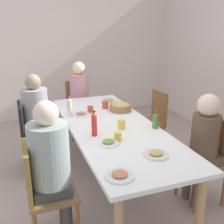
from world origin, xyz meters
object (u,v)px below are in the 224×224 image
Objects in this scene: chair_4 at (209,156)px; plate_4 at (108,100)px; person_0 at (51,160)px; cup_3 at (122,124)px; person_4 at (204,140)px; cup_1 at (90,109)px; dining_table at (112,131)px; plate_0 at (156,154)px; bottle_2 at (156,120)px; chair_1 at (79,105)px; plate_3 at (108,143)px; bottle_0 at (70,107)px; chair_3 at (31,134)px; plate_1 at (120,175)px; bowl_0 at (120,107)px; person_3 at (37,115)px; person_1 at (80,93)px; chair_2 at (152,118)px; cup_2 at (105,105)px; chair_0 at (42,188)px; bottle_1 at (94,124)px; cup_0 at (118,136)px.

chair_4 reaches higher than plate_4.
person_0 reaches higher than cup_3.
person_4 is 1.41m from cup_1.
person_4 is 4.61× the size of plate_4.
dining_table is 2.72× the size of chair_4.
plate_0 is 0.64m from bottle_2.
chair_4 is (2.22, 0.84, 0.00)m from chair_1.
plate_4 is at bearing 135.70° from cup_1.
bottle_0 is at bearing -168.76° from plate_3.
chair_3 is 1.72m from plate_1.
cup_1 is (-1.32, -0.20, 0.03)m from plate_0.
chair_3 is at bearing -98.98° from bowl_0.
plate_1 is (0.40, 0.44, -0.00)m from person_0.
person_0 is at bearing -50.70° from dining_table.
person_3 is at bearing -115.00° from bottle_0.
person_0 reaches higher than bottle_0.
bottle_0 is (1.08, -0.38, 0.12)m from person_1.
plate_3 is at bearing -98.93° from chair_4.
plate_0 is at bearing 33.61° from chair_3.
person_1 is (0.09, 0.00, 0.22)m from chair_1.
person_3 reaches higher than chair_4.
plate_1 is 1.54m from cup_1.
person_4 is at bearing 36.92° from cup_1.
cup_1 is (-0.08, -0.37, -0.01)m from bowl_0.
chair_2 reaches higher than plate_3.
person_4 is (2.22, 0.74, 0.19)m from chair_1.
plate_4 is 2.17× the size of cup_2.
person_4 is 1.58m from plate_4.
chair_0 is 2.07m from chair_2.
bottle_1 is (-0.59, -0.37, 0.11)m from plate_0.
bottle_2 is (-0.56, 0.30, 0.07)m from plate_0.
chair_0 is at bearing -90.00° from person_4.
bottle_1 is at bearing -50.77° from dining_table.
chair_0 is 1.88m from plate_4.
cup_3 is (-0.88, 0.37, 0.03)m from plate_1.
chair_2 is 0.72× the size of person_3.
bottle_0 is (-1.05, -1.21, 0.34)m from chair_4.
person_0 is 1.21m from bottle_2.
person_4 is (-0.00, 1.49, -0.05)m from person_0.
bowl_0 is (0.18, -0.56, 0.28)m from chair_2.
person_1 reaches higher than chair_4.
chair_4 is 3.70× the size of bottle_0.
bottle_2 is (0.68, 0.13, 0.04)m from bowl_0.
person_1 is at bearing -167.05° from bottle_2.
chair_2 is 0.76m from cup_2.
person_3 is at bearing -132.66° from cup_3.
plate_1 is at bearing -10.91° from plate_3.
bottle_0 is (-0.44, -0.38, 0.18)m from dining_table.
chair_2 reaches higher than plate_1.
dining_table is at bearing 167.77° from cup_0.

